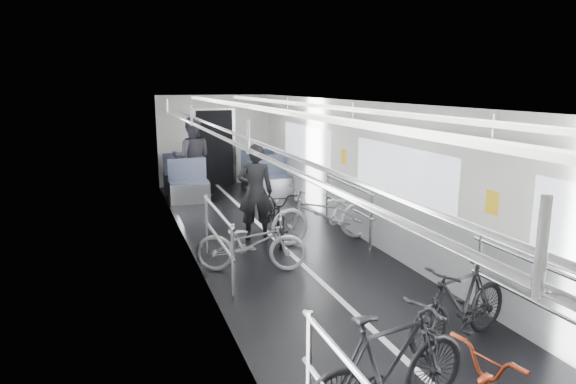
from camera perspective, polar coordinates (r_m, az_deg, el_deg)
name	(u,v)px	position (r m, az deg, el deg)	size (l,w,h in m)	color
car_shell	(272,175)	(8.96, -1.79, 1.91)	(3.02, 14.01, 2.41)	black
bike_left_mid	(389,367)	(4.36, 11.14, -18.51)	(0.46, 1.63, 0.98)	black
bike_left_far	(251,243)	(7.50, -4.12, -5.66)	(0.56, 1.60, 0.84)	#A0A0A4
bike_right_near	(460,304)	(5.72, 18.58, -11.67)	(0.43, 1.51, 0.91)	black
bike_right_mid	(325,214)	(8.82, 4.09, -2.42)	(0.67, 1.92, 1.01)	#A8A8AC
bike_aisle	(277,214)	(8.99, -1.26, -2.49)	(0.59, 1.70, 0.89)	black
person_standing	(255,192)	(8.89, -3.64, -0.02)	(0.62, 0.41, 1.69)	black
person_seated	(192,158)	(12.46, -10.59, 3.79)	(0.94, 0.73, 1.93)	#2A282F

